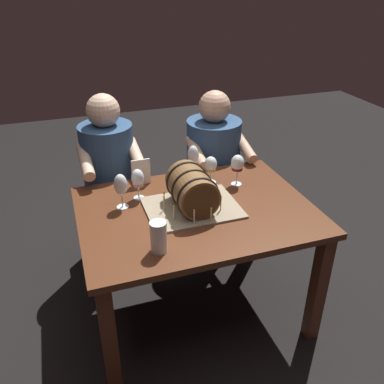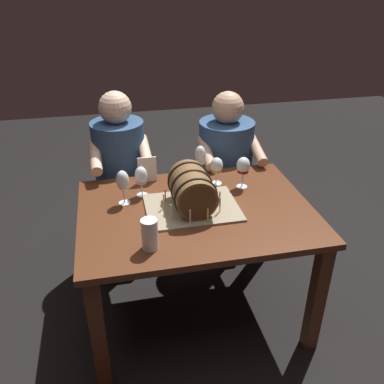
{
  "view_description": "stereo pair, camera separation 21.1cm",
  "coord_description": "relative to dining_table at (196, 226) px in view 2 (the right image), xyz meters",
  "views": [
    {
      "loc": [
        -0.61,
        -1.74,
        1.85
      ],
      "look_at": [
        -0.02,
        0.01,
        0.82
      ],
      "focal_mm": 38.08,
      "sensor_mm": 36.0,
      "label": 1
    },
    {
      "loc": [
        -0.41,
        -1.8,
        1.85
      ],
      "look_at": [
        -0.02,
        0.01,
        0.82
      ],
      "focal_mm": 38.08,
      "sensor_mm": 36.0,
      "label": 2
    }
  ],
  "objects": [
    {
      "name": "wine_glass_white",
      "position": [
        0.1,
        0.36,
        0.25
      ],
      "size": [
        0.07,
        0.07,
        0.2
      ],
      "color": "white",
      "rests_on": "dining_table"
    },
    {
      "name": "barrel_cake",
      "position": [
        -0.02,
        0.01,
        0.21
      ],
      "size": [
        0.49,
        0.37,
        0.23
      ],
      "color": "gray",
      "rests_on": "dining_table"
    },
    {
      "name": "beer_pint",
      "position": [
        -0.28,
        -0.29,
        0.18
      ],
      "size": [
        0.08,
        0.08,
        0.15
      ],
      "color": "white",
      "rests_on": "dining_table"
    },
    {
      "name": "person_seated_right",
      "position": [
        0.36,
        0.67,
        -0.06
      ],
      "size": [
        0.41,
        0.48,
        1.15
      ],
      "color": "#1B2D46",
      "rests_on": "ground"
    },
    {
      "name": "menu_card",
      "position": [
        -0.21,
        0.37,
        0.19
      ],
      "size": [
        0.11,
        0.01,
        0.16
      ],
      "primitive_type": "cube",
      "rotation": [
        0.04,
        0.0,
        -0.01
      ],
      "color": "silver",
      "rests_on": "dining_table"
    },
    {
      "name": "wine_glass_red",
      "position": [
        0.32,
        0.19,
        0.24
      ],
      "size": [
        0.08,
        0.08,
        0.19
      ],
      "color": "white",
      "rests_on": "dining_table"
    },
    {
      "name": "wine_glass_rose",
      "position": [
        -0.26,
        0.21,
        0.23
      ],
      "size": [
        0.07,
        0.07,
        0.18
      ],
      "color": "white",
      "rests_on": "dining_table"
    },
    {
      "name": "wine_glass_amber",
      "position": [
        0.18,
        0.26,
        0.22
      ],
      "size": [
        0.07,
        0.07,
        0.17
      ],
      "color": "white",
      "rests_on": "dining_table"
    },
    {
      "name": "dining_table",
      "position": [
        0.0,
        0.0,
        0.0
      ],
      "size": [
        1.23,
        0.9,
        0.72
      ],
      "color": "#562D19",
      "rests_on": "ground"
    },
    {
      "name": "wine_glass_empty",
      "position": [
        -0.37,
        0.14,
        0.24
      ],
      "size": [
        0.07,
        0.07,
        0.2
      ],
      "color": "white",
      "rests_on": "dining_table"
    },
    {
      "name": "person_seated_left",
      "position": [
        -0.36,
        0.67,
        -0.06
      ],
      "size": [
        0.38,
        0.47,
        1.2
      ],
      "color": "#1B2D46",
      "rests_on": "ground"
    },
    {
      "name": "ground_plane",
      "position": [
        0.0,
        0.0,
        -0.61
      ],
      "size": [
        8.0,
        8.0,
        0.0
      ],
      "primitive_type": "plane",
      "color": "black"
    }
  ]
}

